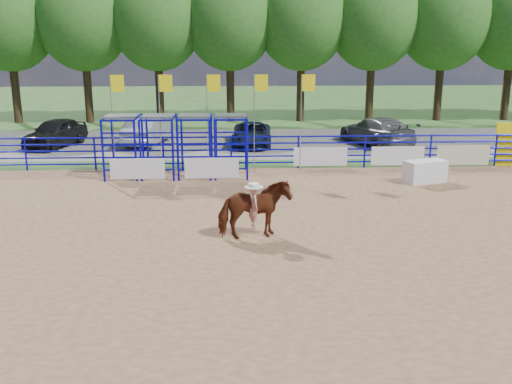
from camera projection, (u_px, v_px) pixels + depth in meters
ground at (232, 246)px, 15.86m from camera, size 120.00×120.00×0.00m
arena_dirt at (232, 246)px, 15.86m from camera, size 30.00×20.00×0.02m
gravel_strip at (231, 142)px, 32.28m from camera, size 40.00×10.00×0.01m
announcer_table at (425, 171)px, 22.96m from camera, size 1.83×1.30×0.89m
horse_and_rider at (254, 208)px, 16.28m from camera, size 2.17×1.34×2.24m
car_a at (56, 132)px, 30.89m from camera, size 2.90×4.78×1.52m
car_b at (148, 131)px, 31.56m from camera, size 2.47×4.80×1.51m
car_c at (252, 134)px, 31.23m from camera, size 2.30×4.60×1.25m
car_d at (376, 131)px, 31.37m from camera, size 3.78×5.66×1.52m
perimeter_fence at (232, 221)px, 15.67m from camera, size 30.10×20.10×1.50m
chute_assembly at (186, 146)px, 24.00m from camera, size 19.32×2.41×4.20m
treeline at (230, 12)px, 39.06m from camera, size 56.40×6.40×11.24m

